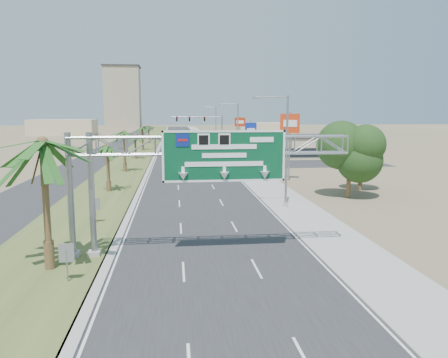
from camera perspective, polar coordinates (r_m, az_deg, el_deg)
ground at (r=17.94m, az=2.01°, el=-19.62°), size 600.00×600.00×0.00m
road at (r=125.93m, az=-5.43°, el=4.73°), size 12.00×300.00×0.02m
sidewalk_right at (r=126.38m, az=-1.56°, el=4.79°), size 4.00×300.00×0.10m
median_grass at (r=126.14m, az=-9.99°, el=4.66°), size 7.00×300.00×0.12m
opposing_road at (r=126.76m, az=-13.16°, el=4.56°), size 8.00×300.00×0.02m
sign_gantry at (r=25.70m, az=-3.55°, el=3.18°), size 16.75×1.24×7.50m
palm_near at (r=24.64m, az=-22.63°, el=4.34°), size 5.70×5.70×8.35m
palm_row_b at (r=48.29m, az=-15.01°, el=4.07°), size 3.99×3.99×5.95m
palm_row_c at (r=64.08m, az=-12.95°, el=5.88°), size 3.99×3.99×6.75m
palm_row_d at (r=82.03m, az=-11.54°, el=5.61°), size 3.99×3.99×5.45m
palm_row_e at (r=100.93m, az=-10.62°, el=6.55°), size 3.99×3.99×6.15m
palm_row_f at (r=125.88m, az=-9.82°, el=6.78°), size 3.99×3.99×5.75m
streetlight_near at (r=39.03m, az=7.89°, el=2.97°), size 3.27×0.44×10.00m
streetlight_mid at (r=68.42m, az=1.64°, el=5.44°), size 3.27×0.44×10.00m
streetlight_far at (r=104.14m, az=-1.18°, el=6.54°), size 3.27×0.44×10.00m
signal_mast at (r=88.00m, az=-1.59°, el=6.25°), size 10.28×0.71×8.00m
store_building at (r=85.43m, az=10.12°, el=4.14°), size 18.00×10.00×4.00m
oak_near at (r=45.28m, az=16.12°, el=3.27°), size 4.50×4.50×6.80m
oak_far at (r=50.19m, az=17.51°, el=2.89°), size 3.50×3.50×5.60m
median_signback_a at (r=23.38m, az=-19.87°, el=-9.42°), size 0.75×0.08×2.08m
median_signback_b at (r=34.89m, az=-16.50°, el=-3.37°), size 0.75×0.08×2.08m
tower_distant at (r=267.42m, az=-13.08°, el=10.34°), size 20.00×16.00×35.00m
building_distant_left at (r=180.80m, az=-20.27°, el=6.36°), size 24.00×14.00×6.00m
building_distant_right at (r=159.07m, az=5.27°, el=6.43°), size 20.00×12.00×5.00m
car_left_lane at (r=59.47m, az=-6.86°, el=1.17°), size 1.96×4.87×1.66m
car_mid_lane at (r=66.30m, az=-3.11°, el=1.88°), size 1.87×4.43×1.42m
car_right_lane at (r=92.24m, az=-3.77°, el=3.84°), size 3.21×6.10×1.64m
car_far at (r=97.29m, az=-7.29°, el=4.03°), size 2.73×5.78×1.63m
pole_sign_red_near at (r=55.26m, az=8.59°, el=6.71°), size 2.33×1.21×8.60m
pole_sign_blue at (r=76.88m, az=3.51°, el=6.08°), size 2.00×0.35×7.03m
pole_sign_red_far at (r=89.80m, az=2.10°, el=7.10°), size 2.13×1.17×7.76m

